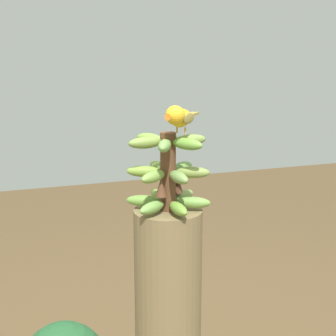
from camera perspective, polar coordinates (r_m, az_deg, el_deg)
The scene contains 2 objects.
banana_bunch at distance 1.62m, azimuth 0.01°, elevation -0.51°, with size 0.26×0.28×0.26m.
perched_bird at distance 1.55m, azimuth 1.24°, elevation 5.79°, with size 0.17×0.17×0.09m.
Camera 1 is at (-0.52, -1.49, 1.46)m, focal length 53.96 mm.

